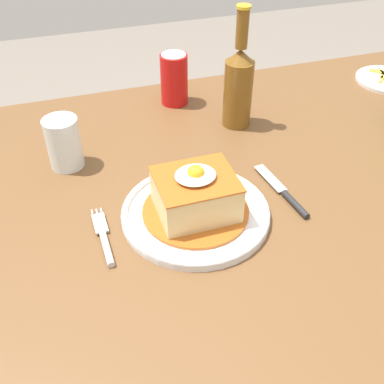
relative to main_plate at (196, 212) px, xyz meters
name	(u,v)px	position (x,y,z in m)	size (l,w,h in m)	color
dining_table	(207,229)	(0.04, 0.05, -0.10)	(1.48, 0.95, 0.73)	brown
main_plate	(196,212)	(0.00, 0.00, 0.00)	(0.26, 0.26, 0.02)	white
sandwich_meal	(196,196)	(0.00, 0.00, 0.04)	(0.19, 0.19, 0.10)	#B75B1E
fork	(105,240)	(-0.16, -0.02, 0.00)	(0.02, 0.14, 0.01)	silver
knife	(288,197)	(0.18, -0.01, 0.00)	(0.03, 0.17, 0.01)	#262628
soda_can	(174,79)	(0.09, 0.42, 0.05)	(0.07, 0.07, 0.12)	red
beer_bottle_amber	(238,84)	(0.19, 0.27, 0.09)	(0.06, 0.06, 0.27)	brown
drinking_glass	(64,146)	(-0.20, 0.23, 0.04)	(0.07, 0.07, 0.10)	#3F2314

